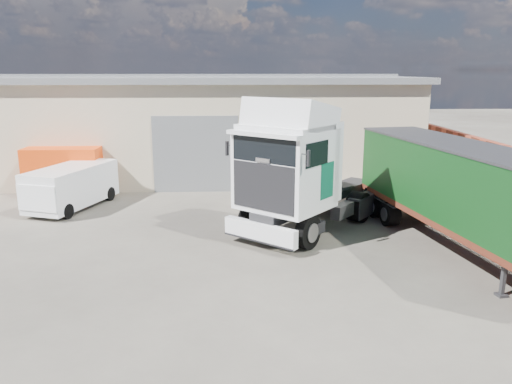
{
  "coord_description": "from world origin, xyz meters",
  "views": [
    {
      "loc": [
        -0.28,
        -13.25,
        5.65
      ],
      "look_at": [
        0.49,
        3.0,
        1.66
      ],
      "focal_mm": 35.0,
      "sensor_mm": 36.0,
      "label": 1
    }
  ],
  "objects_px": {
    "box_trailer": "(459,187)",
    "orange_skip": "(66,174)",
    "tractor_unit": "(300,177)",
    "panel_van": "(69,188)"
  },
  "relations": [
    {
      "from": "panel_van",
      "to": "orange_skip",
      "type": "height_order",
      "value": "orange_skip"
    },
    {
      "from": "box_trailer",
      "to": "panel_van",
      "type": "bearing_deg",
      "value": 149.35
    },
    {
      "from": "tractor_unit",
      "to": "box_trailer",
      "type": "xyz_separation_m",
      "value": [
        4.74,
        -2.06,
        0.06
      ]
    },
    {
      "from": "box_trailer",
      "to": "orange_skip",
      "type": "xyz_separation_m",
      "value": [
        -14.82,
        8.16,
        -1.11
      ]
    },
    {
      "from": "tractor_unit",
      "to": "panel_van",
      "type": "bearing_deg",
      "value": -160.5
    },
    {
      "from": "box_trailer",
      "to": "orange_skip",
      "type": "bearing_deg",
      "value": 142.36
    },
    {
      "from": "tractor_unit",
      "to": "panel_van",
      "type": "xyz_separation_m",
      "value": [
        -9.14,
        3.5,
        -1.11
      ]
    },
    {
      "from": "panel_van",
      "to": "orange_skip",
      "type": "distance_m",
      "value": 2.76
    },
    {
      "from": "box_trailer",
      "to": "orange_skip",
      "type": "distance_m",
      "value": 16.95
    },
    {
      "from": "panel_van",
      "to": "orange_skip",
      "type": "bearing_deg",
      "value": 129.1
    }
  ]
}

